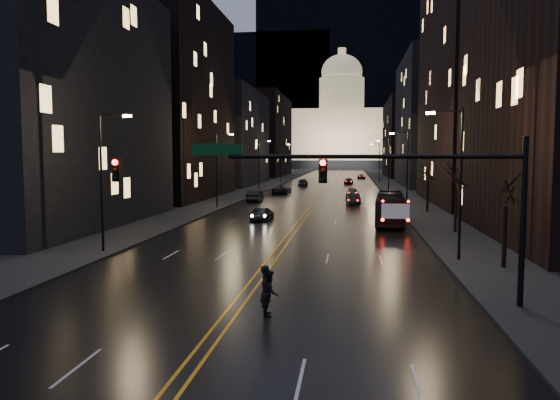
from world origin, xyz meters
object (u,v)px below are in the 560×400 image
(receding_car_a, at_px, (353,199))
(oncoming_car_b, at_px, (255,196))
(bus, at_px, (390,208))
(oncoming_car_a, at_px, (262,213))
(traffic_signal, at_px, (382,183))
(pedestrian_a, at_px, (266,290))
(pedestrian_b, at_px, (270,293))

(receding_car_a, bearing_deg, oncoming_car_b, 160.98)
(bus, xyz_separation_m, oncoming_car_a, (-11.97, 1.15, -0.74))
(traffic_signal, bearing_deg, receding_car_a, 91.09)
(receding_car_a, distance_m, pedestrian_a, 48.85)
(oncoming_car_a, bearing_deg, receding_car_a, -111.30)
(oncoming_car_a, bearing_deg, oncoming_car_b, -73.73)
(receding_car_a, xyz_separation_m, pedestrian_a, (-3.60, -48.72, 0.26))
(pedestrian_a, bearing_deg, oncoming_car_b, -0.39)
(oncoming_car_b, distance_m, receding_car_a, 13.54)
(traffic_signal, distance_m, pedestrian_a, 6.41)
(pedestrian_b, bearing_deg, oncoming_car_b, 3.37)
(traffic_signal, relative_size, receding_car_a, 3.93)
(traffic_signal, height_order, pedestrian_b, traffic_signal)
(traffic_signal, xyz_separation_m, receding_car_a, (-0.89, 46.73, -4.38))
(oncoming_car_b, height_order, receding_car_a, oncoming_car_b)
(pedestrian_a, bearing_deg, oncoming_car_a, -1.31)
(oncoming_car_a, bearing_deg, pedestrian_a, 104.02)
(oncoming_car_a, distance_m, pedestrian_a, 31.01)
(bus, height_order, pedestrian_a, bus)
(oncoming_car_a, height_order, oncoming_car_b, oncoming_car_b)
(oncoming_car_a, relative_size, pedestrian_a, 2.13)
(bus, distance_m, pedestrian_a, 30.22)
(bus, bearing_deg, oncoming_car_a, 178.33)
(oncoming_car_a, xyz_separation_m, pedestrian_b, (5.27, -30.58, 0.18))
(bus, bearing_deg, oncoming_car_b, 130.08)
(pedestrian_a, bearing_deg, traffic_signal, -76.92)
(bus, height_order, receding_car_a, bus)
(traffic_signal, bearing_deg, pedestrian_a, -156.05)
(oncoming_car_b, relative_size, pedestrian_a, 2.48)
(bus, bearing_deg, receding_car_a, 103.29)
(traffic_signal, height_order, pedestrian_a, traffic_signal)
(pedestrian_a, bearing_deg, receding_car_a, -15.11)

